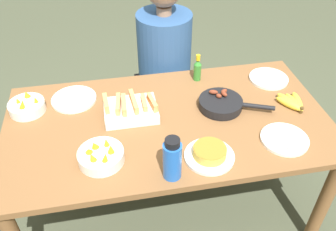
# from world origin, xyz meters

# --- Properties ---
(ground_plane) EXTENTS (14.00, 14.00, 0.00)m
(ground_plane) POSITION_xyz_m (0.00, 0.00, 0.00)
(ground_plane) COLOR #474C38
(dining_table) EXTENTS (1.67, 0.89, 0.72)m
(dining_table) POSITION_xyz_m (0.00, 0.00, 0.62)
(dining_table) COLOR brown
(dining_table) RESTS_ON ground_plane
(banana_bunch) EXTENTS (0.15, 0.18, 0.04)m
(banana_bunch) POSITION_xyz_m (0.68, -0.00, 0.74)
(banana_bunch) COLOR yellow
(banana_bunch) RESTS_ON dining_table
(melon_tray) EXTENTS (0.27, 0.22, 0.10)m
(melon_tray) POSITION_xyz_m (-0.18, 0.08, 0.75)
(melon_tray) COLOR silver
(melon_tray) RESTS_ON dining_table
(skillet) EXTENTS (0.38, 0.23, 0.08)m
(skillet) POSITION_xyz_m (0.30, 0.05, 0.74)
(skillet) COLOR black
(skillet) RESTS_ON dining_table
(frittata_plate_center) EXTENTS (0.23, 0.23, 0.06)m
(frittata_plate_center) POSITION_xyz_m (0.14, -0.30, 0.74)
(frittata_plate_center) COLOR silver
(frittata_plate_center) RESTS_ON dining_table
(empty_plate_near_front) EXTENTS (0.24, 0.24, 0.02)m
(empty_plate_near_front) POSITION_xyz_m (-0.48, 0.26, 0.72)
(empty_plate_near_front) COLOR silver
(empty_plate_near_front) RESTS_ON dining_table
(empty_plate_far_left) EXTENTS (0.23, 0.23, 0.02)m
(empty_plate_far_left) POSITION_xyz_m (0.66, 0.25, 0.72)
(empty_plate_far_left) COLOR silver
(empty_plate_far_left) RESTS_ON dining_table
(empty_plate_far_right) EXTENTS (0.23, 0.23, 0.02)m
(empty_plate_far_right) POSITION_xyz_m (0.52, -0.26, 0.72)
(empty_plate_far_right) COLOR silver
(empty_plate_far_right) RESTS_ON dining_table
(fruit_bowl_mango) EXTENTS (0.21, 0.21, 0.10)m
(fruit_bowl_mango) POSITION_xyz_m (-0.35, -0.23, 0.75)
(fruit_bowl_mango) COLOR silver
(fruit_bowl_mango) RESTS_ON dining_table
(fruit_bowl_citrus) EXTENTS (0.19, 0.19, 0.11)m
(fruit_bowl_citrus) POSITION_xyz_m (-0.72, 0.21, 0.75)
(fruit_bowl_citrus) COLOR silver
(fruit_bowl_citrus) RESTS_ON dining_table
(water_bottle) EXTENTS (0.08, 0.08, 0.21)m
(water_bottle) POSITION_xyz_m (-0.05, -0.37, 0.82)
(water_bottle) COLOR blue
(water_bottle) RESTS_ON dining_table
(hot_sauce_bottle) EXTENTS (0.04, 0.04, 0.17)m
(hot_sauce_bottle) POSITION_xyz_m (0.24, 0.34, 0.79)
(hot_sauce_bottle) COLOR #337F2D
(hot_sauce_bottle) RESTS_ON dining_table
(person_figure) EXTENTS (0.39, 0.39, 1.25)m
(person_figure) POSITION_xyz_m (0.10, 0.68, 0.51)
(person_figure) COLOR black
(person_figure) RESTS_ON ground_plane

